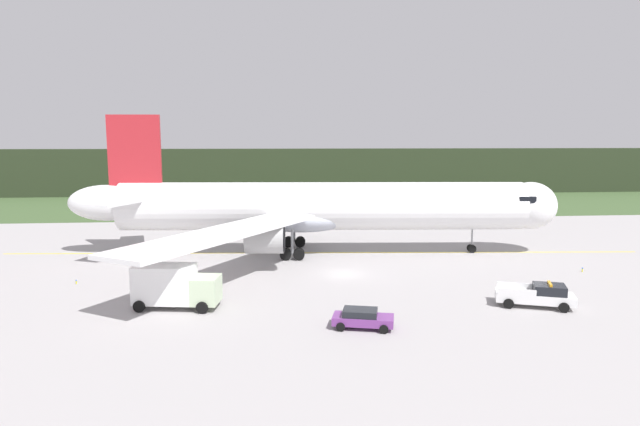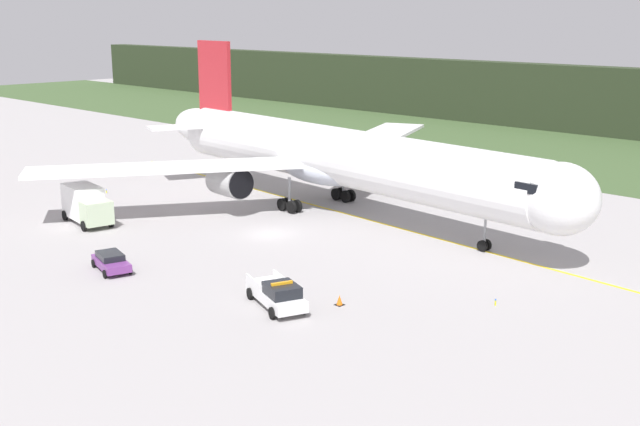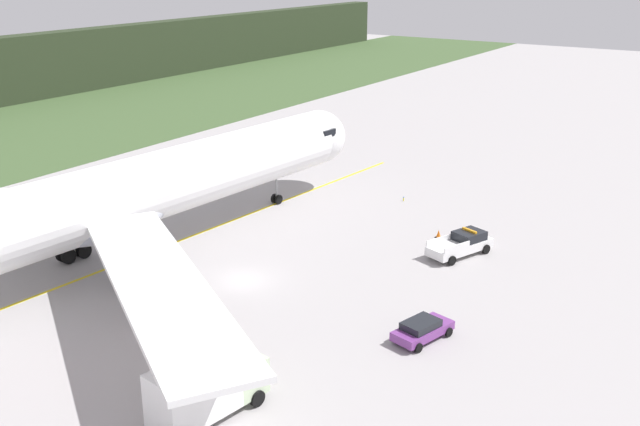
{
  "view_description": "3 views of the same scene",
  "coord_description": "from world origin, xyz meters",
  "px_view_note": "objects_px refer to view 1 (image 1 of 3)",
  "views": [
    {
      "loc": [
        -6.92,
        -49.63,
        12.74
      ],
      "look_at": [
        -1.4,
        9.83,
        4.5
      ],
      "focal_mm": 30.52,
      "sensor_mm": 36.0,
      "label": 1
    },
    {
      "loc": [
        48.45,
        -43.03,
        17.9
      ],
      "look_at": [
        8.26,
        -2.41,
        3.7
      ],
      "focal_mm": 44.72,
      "sensor_mm": 36.0,
      "label": 2
    },
    {
      "loc": [
        -38.01,
        -31.55,
        22.3
      ],
      "look_at": [
        8.15,
        -1.35,
        3.08
      ],
      "focal_mm": 41.56,
      "sensor_mm": 36.0,
      "label": 3
    }
  ],
  "objects_px": {
    "airliner": "(315,207)",
    "apron_cone": "(548,291)",
    "catering_truck": "(174,285)",
    "ops_pickup_truck": "(538,295)",
    "staff_car": "(362,318)"
  },
  "relations": [
    {
      "from": "airliner",
      "to": "catering_truck",
      "type": "xyz_separation_m",
      "value": [
        -12.25,
        -18.83,
        -3.41
      ]
    },
    {
      "from": "catering_truck",
      "to": "apron_cone",
      "type": "relative_size",
      "value": 10.06
    },
    {
      "from": "ops_pickup_truck",
      "to": "apron_cone",
      "type": "distance_m",
      "value": 4.0
    },
    {
      "from": "ops_pickup_truck",
      "to": "catering_truck",
      "type": "xyz_separation_m",
      "value": [
        -27.45,
        2.26,
        0.84
      ]
    },
    {
      "from": "airliner",
      "to": "staff_car",
      "type": "relative_size",
      "value": 12.32
    },
    {
      "from": "airliner",
      "to": "ops_pickup_truck",
      "type": "relative_size",
      "value": 9.0
    },
    {
      "from": "ops_pickup_truck",
      "to": "catering_truck",
      "type": "bearing_deg",
      "value": 175.29
    },
    {
      "from": "ops_pickup_truck",
      "to": "staff_car",
      "type": "distance_m",
      "value": 14.48
    },
    {
      "from": "ops_pickup_truck",
      "to": "airliner",
      "type": "bearing_deg",
      "value": 125.78
    },
    {
      "from": "ops_pickup_truck",
      "to": "staff_car",
      "type": "xyz_separation_m",
      "value": [
        -14.08,
        -3.37,
        -0.2
      ]
    },
    {
      "from": "catering_truck",
      "to": "ops_pickup_truck",
      "type": "bearing_deg",
      "value": -4.71
    },
    {
      "from": "staff_car",
      "to": "airliner",
      "type": "bearing_deg",
      "value": 92.63
    },
    {
      "from": "catering_truck",
      "to": "staff_car",
      "type": "xyz_separation_m",
      "value": [
        13.37,
        -5.63,
        -1.04
      ]
    },
    {
      "from": "staff_car",
      "to": "apron_cone",
      "type": "relative_size",
      "value": 6.69
    },
    {
      "from": "airliner",
      "to": "apron_cone",
      "type": "relative_size",
      "value": 82.49
    }
  ]
}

